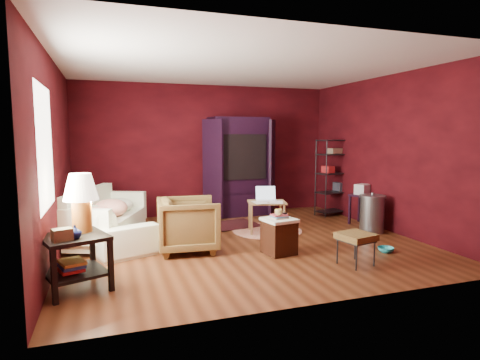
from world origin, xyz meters
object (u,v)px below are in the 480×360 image
at_px(sofa, 106,217).
at_px(side_table, 78,220).
at_px(armchair, 188,222).
at_px(laptop_desk, 267,205).
at_px(wire_shelving, 335,174).
at_px(hamper, 279,235).
at_px(tv_armoire, 239,165).

xyz_separation_m(sofa, side_table, (-0.29, -1.86, 0.35)).
bearing_deg(armchair, laptop_desk, -61.07).
height_order(laptop_desk, wire_shelving, wire_shelving).
relative_size(armchair, side_table, 0.68).
bearing_deg(sofa, hamper, -140.43).
bearing_deg(tv_armoire, side_table, -134.60).
bearing_deg(wire_shelving, hamper, -147.68).
xyz_separation_m(armchair, laptop_desk, (1.54, 0.68, 0.06)).
xyz_separation_m(side_table, hamper, (2.70, 0.44, -0.51)).
bearing_deg(sofa, wire_shelving, -99.67).
relative_size(sofa, tv_armoire, 1.05).
distance_m(hamper, laptop_desk, 1.31).
bearing_deg(wire_shelving, armchair, -166.51).
distance_m(armchair, tv_armoire, 2.92).
bearing_deg(laptop_desk, armchair, -142.00).
height_order(side_table, tv_armoire, tv_armoire).
distance_m(sofa, hamper, 2.80).
xyz_separation_m(armchair, side_table, (-1.46, -1.01, 0.34)).
bearing_deg(side_table, wire_shelving, 28.36).
bearing_deg(hamper, laptop_desk, 75.94).
bearing_deg(wire_shelving, sofa, 178.07).
xyz_separation_m(sofa, tv_armoire, (2.75, 1.51, 0.66)).
relative_size(side_table, tv_armoire, 0.62).
relative_size(sofa, laptop_desk, 2.72).
relative_size(armchair, wire_shelving, 0.54).
distance_m(armchair, side_table, 1.81).
distance_m(side_table, laptop_desk, 3.46).
relative_size(sofa, wire_shelving, 1.35).
distance_m(side_table, tv_armoire, 4.55).
xyz_separation_m(armchair, wire_shelving, (3.55, 1.70, 0.46)).
bearing_deg(armchair, side_table, 129.86).
distance_m(armchair, hamper, 1.37).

